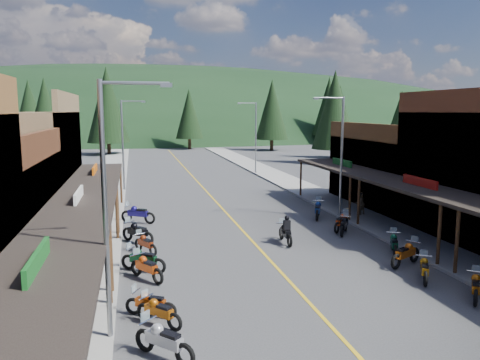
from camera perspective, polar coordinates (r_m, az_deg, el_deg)
ground at (r=22.35m, az=4.00°, el=-10.08°), size 220.00×220.00×0.00m
centerline at (r=41.34m, az=-4.07°, el=-1.43°), size 0.15×90.00×0.01m
sidewalk_west at (r=40.94m, az=-16.20°, el=-1.75°), size 3.40×94.00×0.15m
sidewalk_east at (r=43.50m, az=7.32°, el=-0.89°), size 3.40×94.00×0.15m
shop_west_3 at (r=32.64m, az=-26.23°, el=1.30°), size 10.90×10.20×8.20m
shop_east_3 at (r=37.62m, az=19.27°, el=1.02°), size 10.90×10.20×6.20m
streetlight_0 at (r=14.51m, az=-15.60°, el=-2.34°), size 2.16×0.18×8.00m
streetlight_1 at (r=42.34m, az=-13.93°, el=4.65°), size 2.16×0.18×8.00m
streetlight_2 at (r=31.28m, az=12.06°, el=3.45°), size 2.16×0.18×8.00m
streetlight_3 at (r=52.02m, az=1.78°, el=5.57°), size 2.16×0.18×8.00m
ridge_hill at (r=155.54m, az=-10.66°, el=5.72°), size 310.00×140.00×60.00m
pine_1 at (r=91.99m, az=-24.30°, el=7.82°), size 5.88×5.88×12.50m
pine_2 at (r=78.35m, az=-15.87°, el=8.81°), size 6.72×6.72×14.00m
pine_3 at (r=86.86m, az=-6.22°, el=8.02°), size 5.04×5.04×11.00m
pine_4 at (r=83.83m, az=3.92°, el=8.56°), size 5.88×5.88×12.50m
pine_5 at (r=100.64m, az=10.77°, el=8.84°), size 6.72×6.72×14.00m
pine_6 at (r=99.12m, az=19.05°, el=7.67°), size 5.04×5.04×11.00m
pine_9 at (r=71.91m, az=12.04°, el=7.72°), size 4.93×4.93×10.80m
pine_10 at (r=71.23m, az=-22.64°, el=7.58°), size 5.38×5.38×11.60m
pine_11 at (r=63.88m, az=11.44°, el=8.39°), size 5.82×5.82×12.40m
bike_west_4 at (r=14.31m, az=-9.26°, el=-18.59°), size 2.03×2.07×1.24m
bike_west_5 at (r=16.29m, az=-9.87°, el=-15.39°), size 1.78×1.83×1.09m
bike_west_6 at (r=16.99m, az=-10.85°, el=-14.43°), size 1.95×1.45×1.07m
bike_west_7 at (r=20.37m, az=-11.32°, el=-10.28°), size 1.79×2.18×1.22m
bike_west_8 at (r=21.41m, az=-11.72°, el=-9.33°), size 2.22×1.80×1.24m
bike_west_9 at (r=24.05m, az=-11.44°, el=-7.52°), size 1.50×1.98×1.09m
bike_west_10 at (r=25.94m, az=-12.38°, el=-6.13°), size 2.08×2.20×1.30m
bike_west_11 at (r=30.41m, az=-12.34°, el=-3.94°), size 2.40×1.85×1.33m
bike_east_5 at (r=20.16m, az=26.80°, el=-11.41°), size 1.74×1.95×1.13m
bike_east_6 at (r=21.39m, az=21.56°, el=-9.94°), size 1.56×2.04×1.13m
bike_east_7 at (r=23.06m, az=19.54°, el=-8.34°), size 2.29×1.65×1.26m
bike_east_8 at (r=24.69m, az=18.27°, el=-7.27°), size 1.50×2.14×1.17m
bike_east_9 at (r=27.77m, az=12.54°, el=-5.35°), size 1.65×2.01×1.13m
bike_east_10 at (r=28.53m, az=12.27°, el=-4.90°), size 1.98×1.97×1.20m
bike_east_11 at (r=31.42m, az=9.47°, el=-3.48°), size 1.68×2.41×1.31m
rider_on_bike at (r=25.42m, az=5.58°, el=-6.30°), size 0.75×2.11×1.59m
pedestrian_east_b at (r=32.49m, az=14.41°, el=-2.74°), size 0.86×0.66×1.56m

